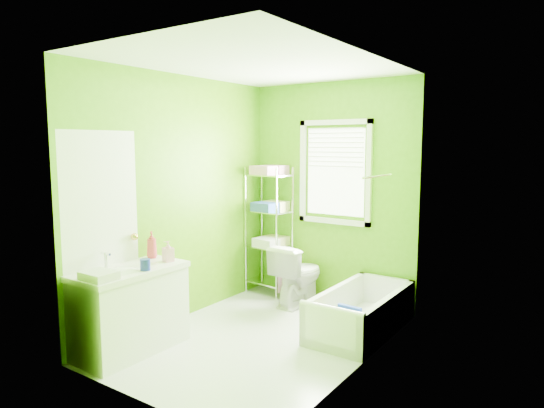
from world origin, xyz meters
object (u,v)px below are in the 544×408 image
Objects in this scene: vanity at (130,307)px; bathtub at (360,318)px; toilet at (298,274)px; wire_shelf_unit at (271,216)px.

bathtub is at bearing 46.16° from vanity.
bathtub is 1.06m from toilet.
wire_shelf_unit is (-0.50, 0.16, 0.62)m from toilet.
toilet is (-0.96, 0.39, 0.22)m from bathtub.
vanity is 0.64× the size of wire_shelf_unit.
wire_shelf_unit is at bearing 88.06° from vanity.
toilet reaches higher than bathtub.
vanity is (-1.53, -1.60, 0.27)m from bathtub.
vanity is 2.21m from wire_shelf_unit.
vanity is at bearing 77.58° from toilet.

